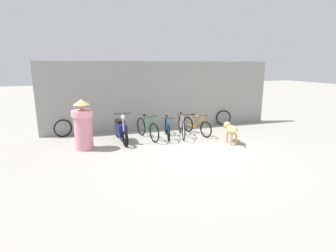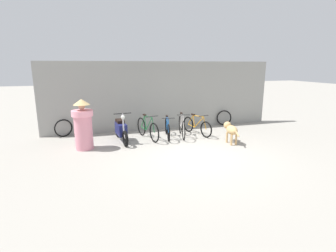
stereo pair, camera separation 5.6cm
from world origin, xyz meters
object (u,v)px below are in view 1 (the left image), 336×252
at_px(person_in_robes, 83,125).
at_px(spare_tire_right, 223,118).
at_px(spare_tire_left, 63,128).
at_px(motorcycle, 121,130).
at_px(stray_dog, 231,129).
at_px(bicycle_0, 147,129).
at_px(bicycle_1, 167,129).
at_px(bicycle_3, 197,126).
at_px(bicycle_2, 182,127).

distance_m(person_in_robes, spare_tire_right, 6.14).
height_order(spare_tire_left, spare_tire_right, same).
height_order(motorcycle, spare_tire_right, motorcycle).
bearing_deg(motorcycle, stray_dog, 65.01).
distance_m(bicycle_0, bicycle_1, 0.73).
bearing_deg(bicycle_3, bicycle_2, -99.11).
height_order(bicycle_2, bicycle_3, bicycle_2).
bearing_deg(person_in_robes, bicycle_3, -140.01).
distance_m(bicycle_1, motorcycle, 1.69).
xyz_separation_m(bicycle_1, stray_dog, (1.86, -1.29, 0.14)).
distance_m(bicycle_1, stray_dog, 2.27).
distance_m(bicycle_0, bicycle_3, 1.92).
height_order(bicycle_0, bicycle_1, bicycle_0).
bearing_deg(spare_tire_left, bicycle_3, -13.13).
bearing_deg(bicycle_3, spare_tire_right, 105.11).
relative_size(bicycle_0, bicycle_2, 1.06).
bearing_deg(bicycle_2, spare_tire_right, 129.28).
bearing_deg(person_in_robes, bicycle_0, -133.49).
distance_m(spare_tire_left, spare_tire_right, 6.62).
bearing_deg(bicycle_0, spare_tire_right, 94.24).
xyz_separation_m(bicycle_0, bicycle_3, (1.92, 0.02, -0.04)).
xyz_separation_m(person_in_robes, spare_tire_right, (5.88, 1.72, -0.46)).
bearing_deg(spare_tire_right, spare_tire_left, 180.00).
bearing_deg(bicycle_2, bicycle_0, -80.94).
bearing_deg(motorcycle, person_in_robes, -73.54).
relative_size(motorcycle, person_in_robes, 1.11).
relative_size(bicycle_2, bicycle_3, 1.02).
relative_size(bicycle_2, stray_dog, 1.56).
relative_size(bicycle_1, spare_tire_right, 2.47).
relative_size(bicycle_3, stray_dog, 1.53).
bearing_deg(stray_dog, motorcycle, 74.22).
distance_m(bicycle_0, stray_dog, 2.92).
bearing_deg(bicycle_0, bicycle_1, 72.91).
distance_m(bicycle_1, bicycle_2, 0.56).
relative_size(bicycle_3, spare_tire_left, 2.40).
relative_size(spare_tire_left, spare_tire_right, 1.00).
bearing_deg(bicycle_0, bicycle_3, 77.52).
bearing_deg(spare_tire_right, bicycle_0, -162.74).
height_order(person_in_robes, spare_tire_right, person_in_robes).
xyz_separation_m(bicycle_1, bicycle_3, (1.19, 0.07, -0.00)).
xyz_separation_m(bicycle_1, bicycle_2, (0.56, -0.02, 0.04)).
bearing_deg(motorcycle, spare_tire_left, -127.33).
height_order(bicycle_1, spare_tire_right, bicycle_1).
relative_size(stray_dog, spare_tire_left, 1.57).
distance_m(bicycle_3, spare_tire_right, 2.11).
distance_m(bicycle_3, spare_tire_left, 4.98).
xyz_separation_m(bicycle_1, person_in_robes, (-2.91, -0.52, 0.46)).
bearing_deg(spare_tire_left, bicycle_2, -16.22).
distance_m(stray_dog, person_in_robes, 4.84).
bearing_deg(spare_tire_right, bicycle_1, -157.98).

